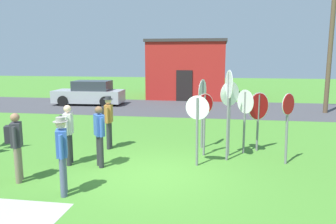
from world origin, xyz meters
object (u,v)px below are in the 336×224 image
at_px(stop_sign_nearest, 229,99).
at_px(stop_sign_low_front, 197,119).
at_px(stop_sign_leaning_right, 288,117).
at_px(person_with_sunhat, 99,133).
at_px(person_in_dark_shirt, 62,151).
at_px(stop_sign_tallest, 258,111).
at_px(stop_sign_far_back, 245,110).
at_px(utility_pole, 331,38).
at_px(parked_car_on_street, 90,94).
at_px(person_in_teal, 108,118).
at_px(person_in_blue, 16,142).
at_px(stop_sign_rear_right, 229,106).
at_px(stop_sign_rear_left, 204,114).
at_px(stop_sign_center_cluster, 202,101).
at_px(person_near_signs, 68,130).

bearing_deg(stop_sign_nearest, stop_sign_low_front, -142.57).
height_order(stop_sign_leaning_right, person_with_sunhat, stop_sign_leaning_right).
xyz_separation_m(stop_sign_low_front, person_in_dark_shirt, (-2.74, -2.40, -0.34)).
relative_size(stop_sign_tallest, stop_sign_far_back, 0.95).
relative_size(utility_pole, person_with_sunhat, 4.48).
xyz_separation_m(parked_car_on_street, person_in_teal, (4.55, -9.54, 0.32)).
distance_m(stop_sign_nearest, person_in_blue, 5.68).
bearing_deg(parked_car_on_street, person_in_dark_shirt, -70.04).
bearing_deg(stop_sign_leaning_right, stop_sign_rear_right, 161.86).
relative_size(stop_sign_rear_right, stop_sign_leaning_right, 1.13).
bearing_deg(person_in_dark_shirt, stop_sign_rear_left, 49.93).
bearing_deg(stop_sign_rear_left, stop_sign_low_front, -98.05).
bearing_deg(person_with_sunhat, person_in_dark_shirt, -93.36).
bearing_deg(person_in_blue, stop_sign_rear_right, 30.11).
distance_m(utility_pole, stop_sign_center_cluster, 10.42).
height_order(parked_car_on_street, person_near_signs, person_near_signs).
xyz_separation_m(person_in_dark_shirt, person_near_signs, (-0.83, 1.98, -0.00)).
bearing_deg(stop_sign_center_cluster, utility_pole, 52.15).
xyz_separation_m(person_in_dark_shirt, person_in_blue, (-1.46, 0.56, -0.00)).
xyz_separation_m(stop_sign_low_front, stop_sign_tallest, (1.81, 1.81, -0.04)).
xyz_separation_m(person_in_blue, person_in_teal, (1.19, 3.18, 0.03)).
distance_m(parked_car_on_street, person_in_teal, 10.58).
relative_size(stop_sign_center_cluster, stop_sign_tallest, 1.20).
height_order(parked_car_on_street, person_in_teal, person_in_teal).
bearing_deg(person_in_dark_shirt, person_in_teal, 94.11).
distance_m(utility_pole, stop_sign_far_back, 10.05).
distance_m(stop_sign_center_cluster, person_with_sunhat, 3.58).
height_order(utility_pole, stop_sign_center_cluster, utility_pole).
xyz_separation_m(stop_sign_rear_left, person_near_signs, (-3.71, -1.45, -0.30)).
bearing_deg(parked_car_on_street, person_with_sunhat, -66.49).
xyz_separation_m(utility_pole, stop_sign_nearest, (-5.42, -9.21, -2.15)).
bearing_deg(stop_sign_leaning_right, person_in_teal, 172.20).
distance_m(stop_sign_nearest, person_in_dark_shirt, 4.77).
distance_m(stop_sign_leaning_right, person_with_sunhat, 5.22).
bearing_deg(person_with_sunhat, stop_sign_far_back, 25.84).
xyz_separation_m(stop_sign_center_cluster, stop_sign_low_front, (-0.03, -1.84, -0.25)).
xyz_separation_m(stop_sign_center_cluster, person_near_signs, (-3.60, -2.27, -0.59)).
height_order(stop_sign_rear_right, stop_sign_tallest, stop_sign_rear_right).
distance_m(stop_sign_rear_right, person_in_teal, 3.93).
bearing_deg(person_near_signs, parked_car_on_street, 109.47).
height_order(stop_sign_rear_left, person_near_signs, stop_sign_rear_left).
xyz_separation_m(stop_sign_rear_left, person_in_blue, (-4.35, -2.87, -0.30)).
bearing_deg(stop_sign_rear_left, utility_pole, 55.31).
bearing_deg(person_in_dark_shirt, stop_sign_rear_right, 44.06).
bearing_deg(stop_sign_far_back, stop_sign_nearest, -122.97).
distance_m(stop_sign_rear_right, stop_sign_leaning_right, 1.68).
distance_m(parked_car_on_street, person_near_signs, 11.99).
bearing_deg(person_in_teal, person_with_sunhat, -78.08).
height_order(stop_sign_tallest, person_with_sunhat, stop_sign_tallest).
bearing_deg(utility_pole, person_in_dark_shirt, -126.28).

